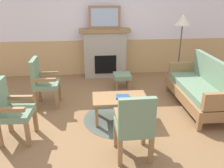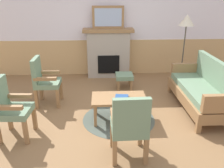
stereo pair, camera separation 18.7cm
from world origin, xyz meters
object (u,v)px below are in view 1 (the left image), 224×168
(framed_picture, at_px, (105,17))
(floor_lamp_by_couch, at_px, (183,24))
(book_on_table, at_px, (123,97))
(couch, at_px, (200,89))
(coffee_table, at_px, (120,100))
(armchair_by_window_left, at_px, (10,108))
(armchair_near_fireplace, at_px, (43,80))
(footstool, at_px, (122,77))
(armchair_front_left, at_px, (134,124))
(fireplace, at_px, (105,53))

(framed_picture, bearing_deg, floor_lamp_by_couch, -19.20)
(book_on_table, bearing_deg, couch, 12.86)
(coffee_table, relative_size, armchair_by_window_left, 0.98)
(armchair_by_window_left, bearing_deg, armchair_near_fireplace, 76.64)
(coffee_table, distance_m, footstool, 1.47)
(couch, distance_m, armchair_front_left, 2.12)
(book_on_table, distance_m, footstool, 1.49)
(coffee_table, distance_m, armchair_near_fireplace, 1.63)
(framed_picture, height_order, armchair_near_fireplace, framed_picture)
(armchair_front_left, bearing_deg, book_on_table, 90.66)
(fireplace, xyz_separation_m, armchair_front_left, (0.17, -3.43, -0.11))
(coffee_table, xyz_separation_m, armchair_by_window_left, (-1.73, -0.45, 0.15))
(armchair_by_window_left, relative_size, armchair_front_left, 1.00)
(book_on_table, xyz_separation_m, floor_lamp_by_couch, (1.64, 1.75, 1.00))
(book_on_table, height_order, floor_lamp_by_couch, floor_lamp_by_couch)
(fireplace, relative_size, coffee_table, 1.35)
(armchair_near_fireplace, xyz_separation_m, armchair_front_left, (1.51, -1.79, 0.00))
(couch, bearing_deg, armchair_near_fireplace, 173.11)
(framed_picture, xyz_separation_m, couch, (1.73, -2.02, -1.16))
(framed_picture, distance_m, armchair_by_window_left, 3.40)
(book_on_table, xyz_separation_m, armchair_near_fireplace, (-1.50, 0.73, 0.08))
(coffee_table, distance_m, book_on_table, 0.09)
(fireplace, height_order, footstool, fireplace)
(couch, distance_m, footstool, 1.78)
(footstool, bearing_deg, fireplace, 110.66)
(coffee_table, xyz_separation_m, footstool, (0.24, 1.45, -0.10))
(armchair_near_fireplace, bearing_deg, armchair_by_window_left, -103.36)
(armchair_by_window_left, height_order, armchair_front_left, same)
(couch, bearing_deg, armchair_by_window_left, -166.72)
(book_on_table, height_order, armchair_by_window_left, armchair_by_window_left)
(armchair_near_fireplace, relative_size, armchair_front_left, 1.00)
(couch, distance_m, book_on_table, 1.62)
(coffee_table, relative_size, armchair_near_fireplace, 0.98)
(armchair_near_fireplace, relative_size, floor_lamp_by_couch, 0.58)
(armchair_near_fireplace, bearing_deg, armchair_front_left, -49.76)
(couch, relative_size, coffee_table, 1.88)
(armchair_near_fireplace, bearing_deg, fireplace, 50.66)
(framed_picture, height_order, coffee_table, framed_picture)
(couch, xyz_separation_m, coffee_table, (-1.63, -0.34, -0.01))
(armchair_by_window_left, bearing_deg, couch, 13.28)
(framed_picture, height_order, armchair_front_left, framed_picture)
(book_on_table, bearing_deg, fireplace, 93.68)
(fireplace, bearing_deg, coffee_table, -87.45)
(fireplace, bearing_deg, framed_picture, 90.00)
(footstool, xyz_separation_m, armchair_near_fireplace, (-1.69, -0.73, 0.25))
(fireplace, distance_m, book_on_table, 2.39)
(fireplace, height_order, armchair_near_fireplace, fireplace)
(fireplace, bearing_deg, armchair_near_fireplace, -129.34)
(fireplace, bearing_deg, couch, -49.32)
(armchair_front_left, bearing_deg, couch, 42.06)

